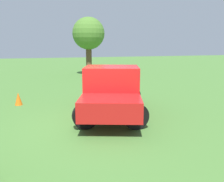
% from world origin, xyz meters
% --- Properties ---
extents(ground_plane, '(80.00, 80.00, 0.00)m').
position_xyz_m(ground_plane, '(0.00, 0.00, 0.00)').
color(ground_plane, '#477533').
extents(pickup_truck, '(3.33, 5.26, 1.83)m').
position_xyz_m(pickup_truck, '(-0.77, -0.58, 0.95)').
color(pickup_truck, black).
rests_on(pickup_truck, ground_plane).
extents(tree_back_right, '(2.67, 2.67, 4.78)m').
position_xyz_m(tree_back_right, '(-2.48, -12.84, 3.38)').
color(tree_back_right, brown).
rests_on(tree_back_right, ground_plane).
extents(traffic_cone, '(0.32, 0.32, 0.55)m').
position_xyz_m(traffic_cone, '(2.62, -3.29, 0.28)').
color(traffic_cone, orange).
rests_on(traffic_cone, ground_plane).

